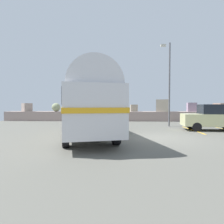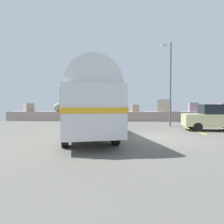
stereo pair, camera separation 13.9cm
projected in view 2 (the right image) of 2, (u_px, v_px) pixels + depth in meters
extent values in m
cube|color=#595850|center=(159.00, 138.00, 10.41)|extent=(32.00, 26.00, 0.02)
cube|color=gray|center=(140.00, 116.00, 22.16)|extent=(31.36, 1.80, 1.10)
cube|color=gray|center=(29.00, 107.00, 22.84)|extent=(1.36, 1.36, 0.98)
sphere|color=gray|center=(58.00, 107.00, 22.25)|extent=(0.99, 0.99, 0.99)
cube|color=tan|center=(85.00, 108.00, 22.07)|extent=(1.04, 1.05, 0.77)
sphere|color=gray|center=(117.00, 108.00, 21.95)|extent=(0.86, 0.86, 0.86)
cube|color=gray|center=(135.00, 108.00, 22.62)|extent=(0.87, 0.79, 0.82)
cube|color=gray|center=(165.00, 106.00, 21.88)|extent=(1.80, 1.86, 1.39)
cube|color=gray|center=(193.00, 107.00, 22.10)|extent=(1.12, 1.16, 1.04)
cube|color=gray|center=(221.00, 107.00, 21.69)|extent=(1.31, 1.29, 0.98)
cube|color=gold|center=(193.00, 130.00, 13.72)|extent=(0.12, 4.40, 0.01)
cylinder|color=black|center=(68.00, 124.00, 13.21)|extent=(0.52, 1.00, 0.96)
cylinder|color=black|center=(99.00, 124.00, 13.66)|extent=(0.52, 1.00, 0.96)
cylinder|color=black|center=(65.00, 136.00, 8.11)|extent=(0.52, 1.00, 0.96)
cylinder|color=black|center=(115.00, 134.00, 8.57)|extent=(0.52, 1.00, 0.96)
cube|color=silver|center=(86.00, 109.00, 10.85)|extent=(4.53, 8.74, 2.10)
cylinder|color=silver|center=(86.00, 91.00, 10.81)|extent=(4.25, 8.36, 2.20)
cube|color=gold|center=(86.00, 109.00, 10.85)|extent=(4.60, 8.83, 0.20)
cube|color=black|center=(86.00, 99.00, 10.83)|extent=(4.48, 8.42, 0.64)
cube|color=silver|center=(82.00, 119.00, 15.06)|extent=(2.24, 0.76, 0.28)
cylinder|color=black|center=(198.00, 127.00, 12.86)|extent=(0.64, 0.26, 0.62)
cylinder|color=black|center=(192.00, 125.00, 14.38)|extent=(0.64, 0.26, 0.62)
cube|color=beige|center=(214.00, 120.00, 13.41)|extent=(4.24, 2.08, 0.84)
cube|color=black|center=(218.00, 109.00, 13.35)|extent=(2.34, 1.76, 0.68)
cylinder|color=#5B5B60|center=(170.00, 85.00, 16.05)|extent=(0.14, 0.14, 7.11)
cube|color=beige|center=(164.00, 45.00, 16.34)|extent=(0.44, 0.24, 0.18)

